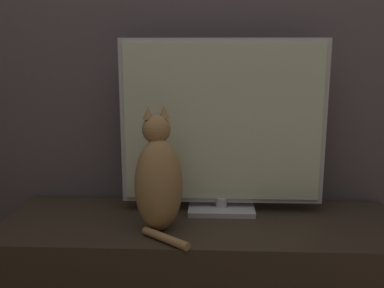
{
  "coord_description": "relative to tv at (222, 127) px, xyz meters",
  "views": [
    {
      "loc": [
        0.03,
        -0.64,
        1.06
      ],
      "look_at": [
        -0.04,
        0.94,
        0.71
      ],
      "focal_mm": 42.0,
      "sensor_mm": 36.0,
      "label": 1
    }
  ],
  "objects": [
    {
      "name": "tv_stand",
      "position": [
        -0.08,
        -0.11,
        -0.55
      ],
      "size": [
        1.49,
        0.49,
        0.42
      ],
      "color": "#33281E",
      "rests_on": "ground_plane"
    },
    {
      "name": "tv",
      "position": [
        0.0,
        0.0,
        0.0
      ],
      "size": [
        0.78,
        0.16,
        0.67
      ],
      "color": "#B7B7BC",
      "rests_on": "tv_stand"
    },
    {
      "name": "cat",
      "position": [
        -0.23,
        -0.19,
        -0.15
      ],
      "size": [
        0.22,
        0.28,
        0.44
      ],
      "rotation": [
        0.0,
        0.0,
        0.29
      ],
      "color": "#997547",
      "rests_on": "tv_stand"
    }
  ]
}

